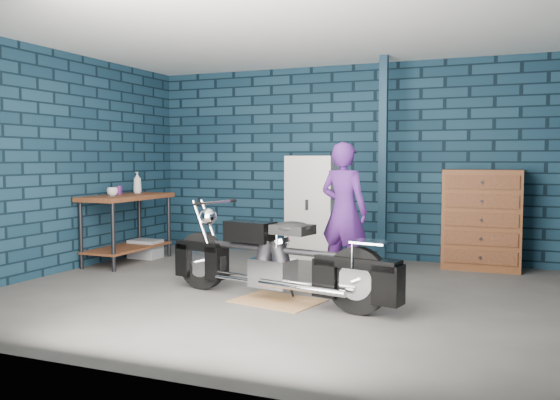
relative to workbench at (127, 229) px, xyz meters
The scene contains 13 objects.
ground 2.88m from the workbench, 19.41° to the right, with size 6.00×6.00×0.00m, color #53504D.
room_walls 3.07m from the workbench, ahead, with size 6.02×5.01×2.71m.
support_post 3.50m from the workbench, 17.29° to the left, with size 0.10×0.10×2.70m, color #132B3D.
workbench is the anchor object (origin of this frame).
drip_mat 3.02m from the workbench, 24.94° to the right, with size 0.81×0.60×0.01m, color olive.
motorcycle 2.98m from the workbench, 24.94° to the right, with size 2.18×0.59×0.96m, color black, non-canonical shape.
person 3.03m from the workbench, ahead, with size 0.58×0.38×1.58m, color #491D70.
storage_bin 0.49m from the workbench, 86.91° to the left, with size 0.42×0.30×0.26m, color gray.
locker 2.54m from the workbench, 30.54° to the left, with size 0.67×0.48×1.43m, color silver.
tool_chest 4.62m from the workbench, 16.16° to the left, with size 0.94×0.52×1.25m, color brown.
cup_a 0.57m from the workbench, 97.34° to the right, with size 0.14×0.14×0.11m, color #C2AE93.
mug_purple 0.53m from the workbench, behind, with size 0.08×0.08×0.12m, color #561966.
bottle 0.72m from the workbench, 105.34° to the left, with size 0.12×0.12×0.30m, color gray.
Camera 1 is at (2.21, -5.58, 1.39)m, focal length 38.00 mm.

